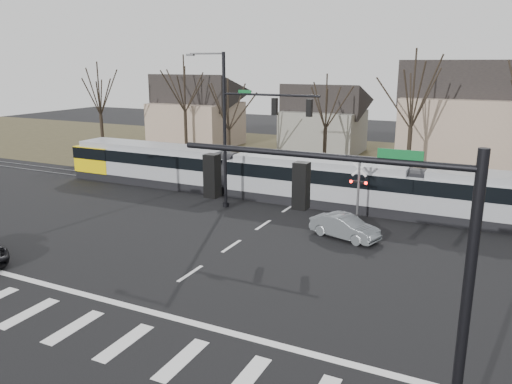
% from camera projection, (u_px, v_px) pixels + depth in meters
% --- Properties ---
extents(ground, '(140.00, 140.00, 0.00)m').
position_uv_depth(ground, '(165.00, 291.00, 21.49)').
color(ground, black).
extents(grass_verge, '(140.00, 28.00, 0.01)m').
position_uv_depth(grass_verge, '(358.00, 162.00, 49.33)').
color(grass_verge, '#38331E').
rests_on(grass_verge, ground).
extents(crosswalk, '(27.00, 2.60, 0.01)m').
position_uv_depth(crosswalk, '(98.00, 335.00, 18.01)').
color(crosswalk, silver).
rests_on(crosswalk, ground).
extents(stop_line, '(28.00, 0.35, 0.01)m').
position_uv_depth(stop_line, '(138.00, 308.00, 19.92)').
color(stop_line, silver).
rests_on(stop_line, ground).
extents(lane_dashes, '(0.18, 30.00, 0.01)m').
position_uv_depth(lane_dashes, '(299.00, 201.00, 35.41)').
color(lane_dashes, silver).
rests_on(lane_dashes, ground).
extents(rail_pair, '(90.00, 1.52, 0.06)m').
position_uv_depth(rail_pair, '(298.00, 201.00, 35.23)').
color(rail_pair, '#59595E').
rests_on(rail_pair, ground).
extents(tram, '(41.85, 3.11, 3.17)m').
position_uv_depth(tram, '(316.00, 179.00, 34.46)').
color(tram, gray).
rests_on(tram, ground).
extents(sedan, '(3.61, 4.75, 1.31)m').
position_uv_depth(sedan, '(345.00, 227.00, 27.80)').
color(sedan, slate).
rests_on(sedan, ground).
extents(signal_pole_near_right, '(6.72, 0.44, 8.00)m').
position_uv_depth(signal_pole_near_right, '(373.00, 273.00, 10.68)').
color(signal_pole_near_right, black).
rests_on(signal_pole_near_right, ground).
extents(signal_pole_far, '(9.28, 0.44, 10.20)m').
position_uv_depth(signal_pole_far, '(246.00, 124.00, 31.95)').
color(signal_pole_far, black).
rests_on(signal_pole_far, ground).
extents(rail_crossing_signal, '(1.08, 0.36, 4.00)m').
position_uv_depth(rail_crossing_signal, '(358.00, 194.00, 30.02)').
color(rail_crossing_signal, '#59595B').
rests_on(rail_crossing_signal, ground).
extents(tree_row, '(59.20, 7.20, 10.00)m').
position_uv_depth(tree_row, '(366.00, 118.00, 42.00)').
color(tree_row, black).
rests_on(tree_row, ground).
extents(house_a, '(9.72, 8.64, 8.60)m').
position_uv_depth(house_a, '(196.00, 107.00, 58.44)').
color(house_a, gray).
rests_on(house_a, ground).
extents(house_b, '(8.64, 7.56, 7.65)m').
position_uv_depth(house_b, '(324.00, 116.00, 53.93)').
color(house_b, slate).
rests_on(house_b, ground).
extents(house_c, '(10.80, 8.64, 10.10)m').
position_uv_depth(house_c, '(462.00, 112.00, 45.06)').
color(house_c, gray).
rests_on(house_c, ground).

